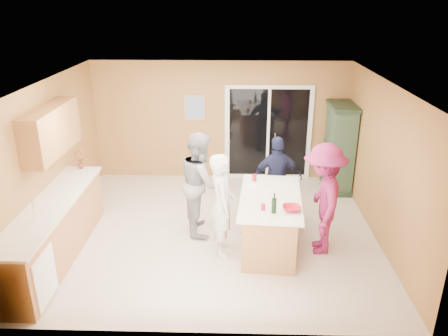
{
  "coord_description": "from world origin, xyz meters",
  "views": [
    {
      "loc": [
        0.35,
        -6.73,
        3.86
      ],
      "look_at": [
        0.15,
        0.1,
        1.15
      ],
      "focal_mm": 35.0,
      "sensor_mm": 36.0,
      "label": 1
    }
  ],
  "objects_px": {
    "woman_white": "(222,205)",
    "woman_magenta": "(323,199)",
    "woman_grey": "(201,183)",
    "woman_navy": "(277,179)",
    "kitchen_island": "(269,224)",
    "green_hutch": "(339,149)"
  },
  "relations": [
    {
      "from": "woman_navy",
      "to": "woman_grey",
      "type": "bearing_deg",
      "value": 12.41
    },
    {
      "from": "green_hutch",
      "to": "woman_grey",
      "type": "xyz_separation_m",
      "value": [
        -2.73,
        -1.84,
        -0.0
      ]
    },
    {
      "from": "green_hutch",
      "to": "woman_navy",
      "type": "relative_size",
      "value": 1.17
    },
    {
      "from": "green_hutch",
      "to": "woman_magenta",
      "type": "xyz_separation_m",
      "value": [
        -0.78,
        -2.45,
        0.01
      ]
    },
    {
      "from": "woman_grey",
      "to": "woman_magenta",
      "type": "relative_size",
      "value": 0.99
    },
    {
      "from": "kitchen_island",
      "to": "woman_magenta",
      "type": "height_order",
      "value": "woman_magenta"
    },
    {
      "from": "kitchen_island",
      "to": "woman_white",
      "type": "bearing_deg",
      "value": -164.61
    },
    {
      "from": "woman_magenta",
      "to": "woman_navy",
      "type": "bearing_deg",
      "value": -145.39
    },
    {
      "from": "woman_white",
      "to": "woman_grey",
      "type": "distance_m",
      "value": 0.81
    },
    {
      "from": "woman_navy",
      "to": "woman_magenta",
      "type": "xyz_separation_m",
      "value": [
        0.62,
        -1.08,
        0.12
      ]
    },
    {
      "from": "kitchen_island",
      "to": "woman_grey",
      "type": "relative_size",
      "value": 1.02
    },
    {
      "from": "woman_white",
      "to": "woman_navy",
      "type": "relative_size",
      "value": 1.07
    },
    {
      "from": "kitchen_island",
      "to": "woman_magenta",
      "type": "distance_m",
      "value": 0.94
    },
    {
      "from": "woman_grey",
      "to": "woman_navy",
      "type": "bearing_deg",
      "value": -78.59
    },
    {
      "from": "kitchen_island",
      "to": "woman_navy",
      "type": "distance_m",
      "value": 1.12
    },
    {
      "from": "woman_white",
      "to": "woman_magenta",
      "type": "bearing_deg",
      "value": -94.65
    },
    {
      "from": "green_hutch",
      "to": "woman_white",
      "type": "distance_m",
      "value": 3.47
    },
    {
      "from": "woman_magenta",
      "to": "woman_grey",
      "type": "bearing_deg",
      "value": -102.39
    },
    {
      "from": "woman_grey",
      "to": "woman_navy",
      "type": "height_order",
      "value": "woman_grey"
    },
    {
      "from": "woman_grey",
      "to": "green_hutch",
      "type": "bearing_deg",
      "value": -64.12
    },
    {
      "from": "woman_white",
      "to": "woman_navy",
      "type": "xyz_separation_m",
      "value": [
        0.95,
        1.19,
        -0.05
      ]
    },
    {
      "from": "kitchen_island",
      "to": "woman_navy",
      "type": "xyz_separation_m",
      "value": [
        0.2,
        1.04,
        0.35
      ]
    }
  ]
}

